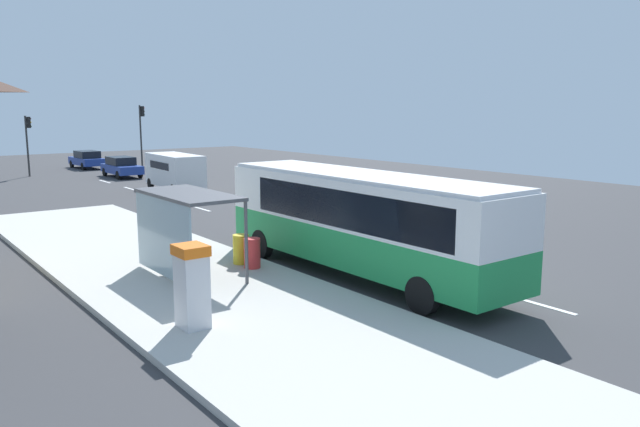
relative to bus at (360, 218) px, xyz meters
The scene contains 20 objects.
ground_plane 15.17m from the bus, 83.47° to the left, with size 56.00×92.00×0.04m, color #38383A.
sidewalk_platform 5.81m from the bus, 147.73° to the left, with size 6.20×30.00×0.18m, color beige.
lane_stripe_seg_0 5.71m from the bus, 68.73° to the right, with size 0.16×2.20×0.01m, color silver.
lane_stripe_seg_1 2.69m from the bus, ahead, with size 0.16×2.20×0.01m, color silver.
lane_stripe_seg_2 5.64m from the bus, 68.42° to the left, with size 0.16×2.20×0.01m, color silver.
lane_stripe_seg_3 10.32m from the bus, 78.86° to the left, with size 0.16×2.20×0.01m, color silver.
lane_stripe_seg_4 15.20m from the bus, 82.53° to the left, with size 0.16×2.20×0.01m, color silver.
lane_stripe_seg_5 20.14m from the bus, 84.39° to the left, with size 0.16×2.20×0.01m, color silver.
lane_stripe_seg_6 25.10m from the bus, 85.51° to the left, with size 0.16×2.20×0.01m, color silver.
lane_stripe_seg_7 30.08m from the bus, 86.25° to the left, with size 0.16×2.20×0.01m, color silver.
bus is the anchor object (origin of this frame).
white_van 22.70m from the bus, 80.07° to the left, with size 2.22×5.28×2.30m.
sedan_near 40.98m from the bus, 84.38° to the left, with size 1.94×4.45×1.52m.
sedan_far 32.50m from the bus, 82.91° to the left, with size 1.84×4.40×1.52m.
ticket_machine 6.59m from the bus, 166.39° to the right, with size 0.66×0.76×1.94m.
recycling_bin_red 3.59m from the bus, 137.31° to the left, with size 0.52×0.52×0.95m, color red.
recycling_bin_yellow 4.07m from the bus, 129.72° to the left, with size 0.52×0.52×0.95m, color yellow.
traffic_light_near_side 36.84m from the bus, 78.71° to the left, with size 0.49×0.28×5.38m.
traffic_light_far_side 36.93m from the bus, 92.15° to the left, with size 0.49×0.28×4.58m.
bus_shelter 5.45m from the bus, 149.76° to the left, with size 1.80×4.00×2.50m.
Camera 1 is at (-14.02, -15.22, 5.17)m, focal length 34.97 mm.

